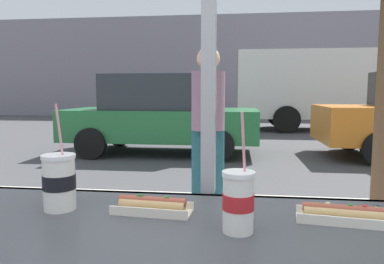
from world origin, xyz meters
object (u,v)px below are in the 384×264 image
(hotdog_tray_far, at_px, (346,214))
(parked_car_green, at_px, (161,114))
(soda_cup_left, at_px, (59,181))
(hotdog_tray_near, at_px, (152,205))
(box_truck, at_px, (332,87))
(soda_cup_right, at_px, (238,201))
(pedestrian, at_px, (208,120))

(hotdog_tray_far, bearing_deg, parked_car_green, 106.16)
(soda_cup_left, height_order, hotdog_tray_near, soda_cup_left)
(parked_car_green, distance_m, box_truck, 7.42)
(box_truck, bearing_deg, parked_car_green, -132.39)
(soda_cup_right, xyz_separation_m, box_truck, (3.30, 12.42, 0.44))
(hotdog_tray_far, height_order, pedestrian, pedestrian)
(hotdog_tray_near, bearing_deg, box_truck, 73.87)
(parked_car_green, bearing_deg, hotdog_tray_near, -78.23)
(soda_cup_left, bearing_deg, soda_cup_right, -11.89)
(hotdog_tray_far, distance_m, pedestrian, 2.52)
(soda_cup_right, xyz_separation_m, hotdog_tray_far, (0.30, 0.11, -0.06))
(hotdog_tray_near, distance_m, parked_car_green, 6.99)
(hotdog_tray_near, relative_size, pedestrian, 0.15)
(hotdog_tray_near, relative_size, box_truck, 0.04)
(parked_car_green, bearing_deg, hotdog_tray_far, -73.84)
(soda_cup_right, bearing_deg, parked_car_green, 103.60)
(soda_cup_left, bearing_deg, hotdog_tray_far, -0.63)
(soda_cup_left, xyz_separation_m, soda_cup_right, (0.55, -0.12, -0.01))
(soda_cup_left, bearing_deg, parked_car_green, 99.38)
(parked_car_green, bearing_deg, pedestrian, -72.37)
(soda_cup_left, xyz_separation_m, pedestrian, (0.27, 2.44, 0.00))
(hotdog_tray_near, height_order, hotdog_tray_far, same)
(soda_cup_left, xyz_separation_m, box_truck, (3.85, 12.31, 0.44))
(soda_cup_right, distance_m, hotdog_tray_far, 0.33)
(pedestrian, bearing_deg, box_truck, 70.05)
(hotdog_tray_far, bearing_deg, box_truck, 76.32)
(hotdog_tray_far, relative_size, box_truck, 0.04)
(soda_cup_right, height_order, pedestrian, pedestrian)
(box_truck, relative_size, pedestrian, 4.16)
(parked_car_green, height_order, box_truck, box_truck)
(soda_cup_left, relative_size, box_truck, 0.05)
(hotdog_tray_far, distance_m, box_truck, 12.69)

